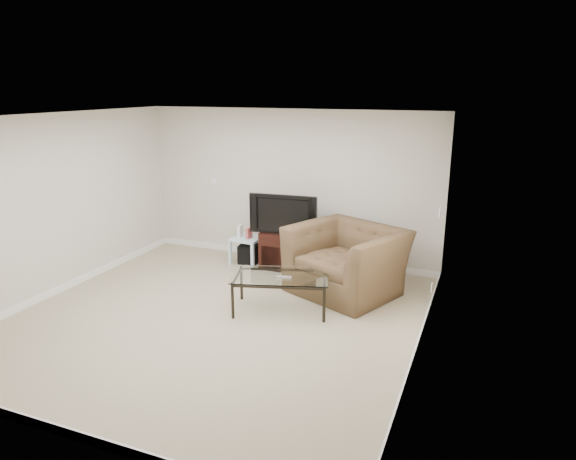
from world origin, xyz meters
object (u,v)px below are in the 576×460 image
at_px(side_table, 247,250).
at_px(recliner, 347,250).
at_px(television, 285,213).
at_px(subwoofer, 249,254).
at_px(coffee_table, 281,293).
at_px(tv_stand, 286,250).

xyz_separation_m(side_table, recliner, (1.86, -0.59, 0.41)).
distance_m(television, subwoofer, 1.02).
distance_m(side_table, coffee_table, 1.97).
xyz_separation_m(recliner, coffee_table, (-0.62, -0.93, -0.39)).
distance_m(tv_stand, side_table, 0.70).
height_order(television, subwoofer, television).
bearing_deg(television, coffee_table, -74.55).
distance_m(tv_stand, television, 0.62).
xyz_separation_m(subwoofer, coffee_table, (1.21, -1.54, 0.09)).
relative_size(tv_stand, television, 0.73).
distance_m(television, coffee_table, 1.73).
distance_m(tv_stand, coffee_table, 1.62).
height_order(tv_stand, television, television).
height_order(tv_stand, side_table, tv_stand).
bearing_deg(subwoofer, recliner, -18.46).
bearing_deg(recliner, coffee_table, -100.10).
bearing_deg(side_table, tv_stand, 0.00).
xyz_separation_m(side_table, coffee_table, (1.24, -1.52, 0.02)).
distance_m(television, recliner, 1.33).
bearing_deg(television, recliner, -30.45).
xyz_separation_m(tv_stand, television, (0.00, -0.03, 0.62)).
xyz_separation_m(television, side_table, (-0.69, 0.03, -0.71)).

